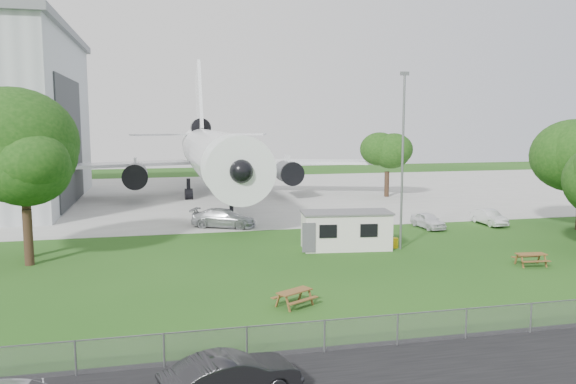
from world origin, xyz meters
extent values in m
plane|color=#2E5D1C|center=(0.00, 0.00, 0.00)|extent=(160.00, 160.00, 0.00)
cube|color=#B7B7B2|center=(0.00, 38.00, 0.01)|extent=(120.00, 46.00, 0.03)
cube|color=#2D3033|center=(-16.93, 33.00, 6.75)|extent=(0.16, 16.00, 12.96)
cylinder|color=white|center=(-2.00, 34.00, 5.10)|extent=(5.40, 34.00, 5.40)
cone|color=white|center=(-2.00, 15.00, 5.10)|extent=(5.40, 5.50, 5.40)
cone|color=white|center=(-2.00, 55.00, 5.90)|extent=(4.86, 9.00, 4.86)
cube|color=white|center=(-14.50, 37.20, 3.90)|extent=(21.36, 10.77, 0.36)
cube|color=white|center=(10.50, 37.20, 3.90)|extent=(21.36, 10.77, 0.36)
cube|color=white|center=(-2.00, 55.00, 11.60)|extent=(0.46, 9.96, 12.17)
cylinder|color=#515459|center=(-10.50, 33.50, 3.00)|extent=(2.50, 4.20, 2.50)
cylinder|color=#515459|center=(6.50, 33.50, 3.00)|extent=(2.50, 4.20, 2.50)
cylinder|color=#515459|center=(-2.00, 54.00, 7.90)|extent=(2.60, 4.50, 2.60)
cylinder|color=black|center=(-2.00, 18.50, 1.20)|extent=(0.36, 0.36, 2.40)
cylinder|color=black|center=(-4.80, 35.00, 1.20)|extent=(0.44, 0.44, 2.40)
cylinder|color=black|center=(0.80, 35.00, 1.20)|extent=(0.44, 0.44, 2.40)
cube|color=silver|center=(4.58, 7.26, 1.25)|extent=(6.25, 3.19, 2.50)
cube|color=#59595B|center=(4.58, 7.26, 2.56)|extent=(6.48, 3.41, 0.12)
cylinder|color=gold|center=(7.98, 6.66, 0.35)|extent=(0.50, 0.50, 0.70)
cube|color=gray|center=(0.00, -9.50, 0.00)|extent=(58.00, 0.04, 1.30)
cylinder|color=slate|center=(8.20, 6.20, 6.00)|extent=(0.16, 0.16, 12.00)
cylinder|color=#382619|center=(-16.42, 9.44, 2.00)|extent=(0.56, 0.56, 4.01)
sphere|color=#2B5518|center=(-16.42, 9.44, 6.90)|extent=(8.25, 8.25, 8.25)
cylinder|color=#382619|center=(-15.96, 7.31, 1.73)|extent=(0.56, 0.56, 3.46)
sphere|color=#2B5518|center=(-15.96, 7.31, 5.97)|extent=(5.78, 5.78, 5.78)
cylinder|color=#382619|center=(18.04, 31.97, 1.50)|extent=(0.56, 0.56, 3.00)
sphere|color=#2B5518|center=(18.04, 31.97, 5.17)|extent=(5.36, 5.36, 5.36)
imported|color=black|center=(-5.95, -12.38, 0.74)|extent=(4.74, 2.73, 1.48)
imported|color=white|center=(13.64, 12.82, 0.64)|extent=(1.79, 3.85, 1.28)
imported|color=white|center=(19.47, 13.07, 0.64)|extent=(1.40, 3.89, 1.28)
imported|color=#AAAEB2|center=(-2.86, 16.99, 0.78)|extent=(5.82, 4.18, 1.56)
camera|label=1|loc=(-7.98, -29.24, 8.80)|focal=35.00mm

